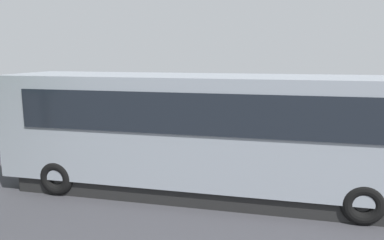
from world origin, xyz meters
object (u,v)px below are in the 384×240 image
at_px(tour_bus, 204,134).
at_px(spectator_far_left, 272,139).
at_px(parked_motorcycle_silver, 267,161).
at_px(spectator_far_right, 161,131).
at_px(traffic_cone, 203,122).
at_px(stunt_motorcycle, 144,116).
at_px(spectator_centre, 212,135).
at_px(spectator_right, 181,131).
at_px(spectator_left, 242,138).

xyz_separation_m(tour_bus, spectator_far_left, (-1.78, -2.48, -0.61)).
relative_size(spectator_far_left, parked_motorcycle_silver, 0.85).
xyz_separation_m(spectator_far_left, spectator_far_right, (3.96, -0.22, 0.03)).
relative_size(tour_bus, traffic_cone, 17.55).
height_order(spectator_far_left, stunt_motorcycle, spectator_far_left).
bearing_deg(spectator_far_right, traffic_cone, -92.40).
distance_m(spectator_far_left, spectator_centre, 2.14).
distance_m(tour_bus, spectator_centre, 3.00).
distance_m(spectator_far_left, spectator_right, 3.25).
height_order(spectator_centre, spectator_far_right, spectator_far_right).
bearing_deg(spectator_far_right, stunt_motorcycle, -62.73).
bearing_deg(traffic_cone, spectator_far_left, 120.93).
height_order(spectator_far_left, parked_motorcycle_silver, spectator_far_left).
height_order(spectator_left, stunt_motorcycle, spectator_left).
xyz_separation_m(spectator_centre, stunt_motorcycle, (4.71, -5.30, -0.38)).
height_order(tour_bus, spectator_right, tour_bus).
distance_m(tour_bus, spectator_far_left, 3.11).
bearing_deg(spectator_far_right, spectator_far_left, 176.83).
xyz_separation_m(stunt_motorcycle, traffic_cone, (-3.09, -0.47, -0.31)).
bearing_deg(traffic_cone, spectator_far_right, 87.60).
bearing_deg(parked_motorcycle_silver, tour_bus, 47.05).
height_order(tour_bus, parked_motorcycle_silver, tour_bus).
relative_size(parked_motorcycle_silver, traffic_cone, 3.26).
bearing_deg(spectator_far_left, spectator_far_right, -3.17).
bearing_deg(spectator_far_left, spectator_centre, -11.61).
distance_m(spectator_right, traffic_cone, 5.89).
height_order(tour_bus, stunt_motorcycle, tour_bus).
distance_m(spectator_left, traffic_cone, 6.84).
bearing_deg(spectator_far_left, tour_bus, 54.35).
bearing_deg(tour_bus, stunt_motorcycle, -58.50).
bearing_deg(spectator_centre, spectator_right, 2.24).
relative_size(spectator_far_left, spectator_centre, 1.04).
xyz_separation_m(tour_bus, spectator_centre, (0.32, -2.91, -0.65)).
xyz_separation_m(spectator_far_left, traffic_cone, (3.71, -6.20, -0.73)).
bearing_deg(spectator_centre, stunt_motorcycle, -48.37).
distance_m(spectator_centre, traffic_cone, 6.03).
bearing_deg(spectator_far_left, parked_motorcycle_silver, 79.69).
bearing_deg(spectator_right, spectator_centre, -177.76).
height_order(parked_motorcycle_silver, traffic_cone, parked_motorcycle_silver).
bearing_deg(traffic_cone, spectator_right, 94.77).
bearing_deg(spectator_centre, traffic_cone, -74.32).
height_order(tour_bus, spectator_far_right, tour_bus).
height_order(spectator_far_left, spectator_far_right, spectator_far_right).
bearing_deg(tour_bus, spectator_right, -63.07).
bearing_deg(tour_bus, spectator_far_left, -125.65).
bearing_deg(spectator_centre, parked_motorcycle_silver, 149.97).
height_order(spectator_far_left, spectator_right, spectator_right).
xyz_separation_m(spectator_centre, parked_motorcycle_silver, (-1.97, 1.14, -0.51)).
bearing_deg(spectator_right, spectator_left, 169.14).
bearing_deg(tour_bus, parked_motorcycle_silver, -132.95).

